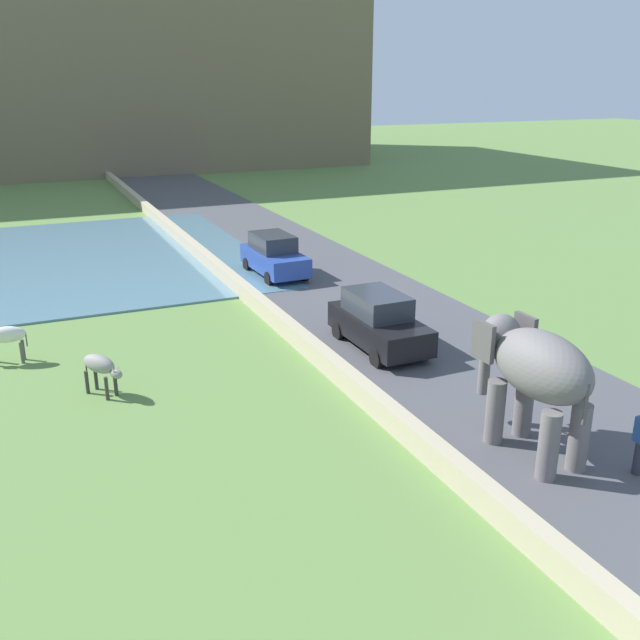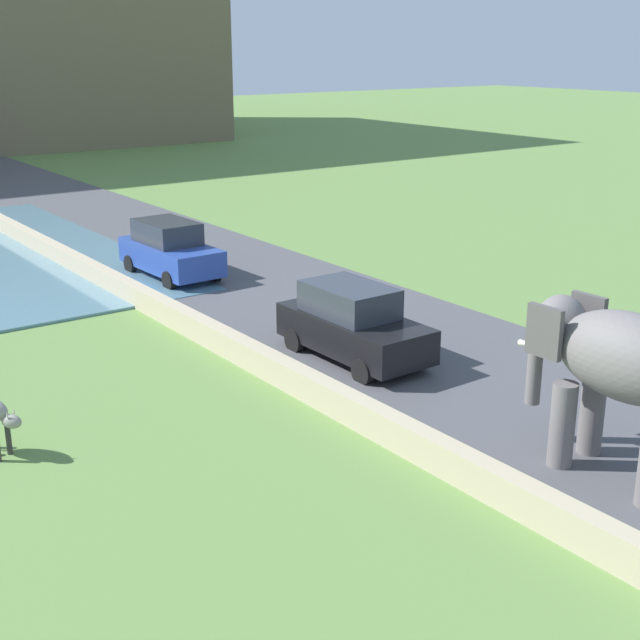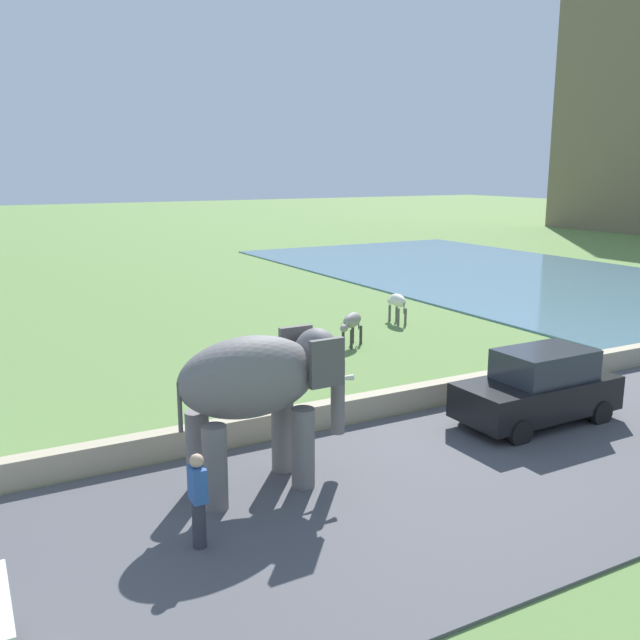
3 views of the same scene
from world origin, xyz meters
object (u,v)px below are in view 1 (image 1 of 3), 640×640
(car_blue, at_px, (274,255))
(cow_white, at_px, (4,337))
(elephant, at_px, (534,370))
(car_black, at_px, (379,322))
(cow_grey, at_px, (101,366))

(car_blue, xyz_separation_m, cow_white, (-10.73, -5.95, -0.06))
(elephant, relative_size, cow_white, 2.45)
(elephant, bearing_deg, cow_white, 135.45)
(car_black, distance_m, cow_grey, 8.42)
(elephant, relative_size, car_blue, 0.86)
(elephant, distance_m, cow_white, 15.10)
(car_blue, height_order, cow_grey, car_blue)
(cow_white, height_order, cow_grey, same)
(elephant, bearing_deg, cow_grey, 139.95)
(elephant, height_order, car_black, elephant)
(car_blue, bearing_deg, elephant, -90.01)
(cow_white, distance_m, cow_grey, 4.18)
(car_black, height_order, cow_white, car_black)
(car_black, bearing_deg, cow_white, 162.17)
(car_black, xyz_separation_m, cow_white, (-10.74, 3.45, -0.06))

